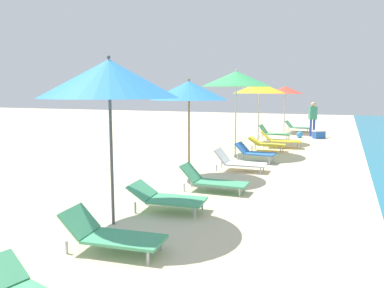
# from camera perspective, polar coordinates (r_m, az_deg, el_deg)

# --- Properties ---
(umbrella_third) EXTENTS (2.25, 2.25, 2.78)m
(umbrella_third) POSITION_cam_1_polar(r_m,az_deg,el_deg) (6.34, -12.21, 9.45)
(umbrella_third) COLOR #4C4C51
(umbrella_third) RESTS_ON ground
(lounger_third_shoreside) EXTENTS (1.45, 0.79, 0.51)m
(lounger_third_shoreside) POSITION_cam_1_polar(r_m,az_deg,el_deg) (7.17, -3.80, -7.95)
(lounger_third_shoreside) COLOR #4CA572
(lounger_third_shoreside) RESTS_ON ground
(lounger_third_inland) EXTENTS (1.46, 0.71, 0.58)m
(lounger_third_inland) POSITION_cam_1_polar(r_m,az_deg,el_deg) (5.56, -11.96, -12.96)
(lounger_third_inland) COLOR #4CA572
(lounger_third_inland) RESTS_ON ground
(umbrella_fourth) EXTENTS (1.97, 1.97, 2.53)m
(umbrella_fourth) POSITION_cam_1_polar(r_m,az_deg,el_deg) (9.71, -0.47, 7.95)
(umbrella_fourth) COLOR olive
(umbrella_fourth) RESTS_ON ground
(lounger_fourth_shoreside) EXTENTS (1.42, 0.70, 0.60)m
(lounger_fourth_shoreside) POSITION_cam_1_polar(r_m,az_deg,el_deg) (10.78, 6.98, -2.62)
(lounger_fourth_shoreside) COLOR white
(lounger_fourth_shoreside) RESTS_ON ground
(lounger_fourth_inland) EXTENTS (1.48, 0.58, 0.58)m
(lounger_fourth_inland) POSITION_cam_1_polar(r_m,az_deg,el_deg) (8.56, 3.03, -5.38)
(lounger_fourth_inland) COLOR #4CA572
(lounger_fourth_inland) RESTS_ON ground
(umbrella_fifth) EXTENTS (2.41, 2.41, 2.95)m
(umbrella_fifth) POSITION_cam_1_polar(r_m,az_deg,el_deg) (13.39, 6.60, 9.61)
(umbrella_fifth) COLOR silver
(umbrella_fifth) RESTS_ON ground
(lounger_fifth_shoreside) EXTENTS (1.32, 0.64, 0.51)m
(lounger_fifth_shoreside) POSITION_cam_1_polar(r_m,az_deg,el_deg) (14.40, 10.99, 0.05)
(lounger_fifth_shoreside) COLOR yellow
(lounger_fifth_shoreside) RESTS_ON ground
(lounger_fifth_inland) EXTENTS (1.26, 0.69, 0.59)m
(lounger_fifth_inland) POSITION_cam_1_polar(r_m,az_deg,el_deg) (12.15, 9.29, -1.19)
(lounger_fifth_inland) COLOR blue
(lounger_fifth_inland) RESTS_ON ground
(umbrella_sixth) EXTENTS (2.22, 2.22, 2.63)m
(umbrella_sixth) POSITION_cam_1_polar(r_m,az_deg,el_deg) (16.62, 9.97, 8.22)
(umbrella_sixth) COLOR silver
(umbrella_sixth) RESTS_ON ground
(lounger_sixth_shoreside) EXTENTS (1.41, 0.68, 0.67)m
(lounger_sixth_shoreside) POSITION_cam_1_polar(r_m,az_deg,el_deg) (17.86, 12.05, 1.65)
(lounger_sixth_shoreside) COLOR #4CA572
(lounger_sixth_shoreside) RESTS_ON ground
(lounger_sixth_inland) EXTENTS (1.62, 0.83, 0.66)m
(lounger_sixth_inland) POSITION_cam_1_polar(r_m,az_deg,el_deg) (15.35, 12.91, 0.63)
(lounger_sixth_inland) COLOR yellow
(lounger_sixth_inland) RESTS_ON ground
(umbrella_farthest) EXTENTS (1.88, 1.88, 2.52)m
(umbrella_farthest) POSITION_cam_1_polar(r_m,az_deg,el_deg) (20.79, 13.69, 7.80)
(umbrella_farthest) COLOR silver
(umbrella_farthest) RESTS_ON ground
(lounger_farthest_shoreside) EXTENTS (1.41, 0.78, 0.57)m
(lounger_farthest_shoreside) POSITION_cam_1_polar(r_m,az_deg,el_deg) (21.86, 15.36, 2.50)
(lounger_farthest_shoreside) COLOR #4CA572
(lounger_farthest_shoreside) RESTS_ON ground
(person_walking_near) EXTENTS (0.42, 0.36, 1.69)m
(person_walking_near) POSITION_cam_1_polar(r_m,az_deg,el_deg) (19.57, 17.53, 4.06)
(person_walking_near) COLOR #334CB2
(person_walking_near) RESTS_ON ground
(beach_ball) EXTENTS (0.31, 0.31, 0.31)m
(beach_ball) POSITION_cam_1_polar(r_m,az_deg,el_deg) (18.92, 15.71, 1.36)
(beach_ball) COLOR #338CD8
(beach_ball) RESTS_ON ground
(cooler_box) EXTENTS (0.61, 0.56, 0.39)m
(cooler_box) POSITION_cam_1_polar(r_m,az_deg,el_deg) (18.87, 18.36, 1.37)
(cooler_box) COLOR #2659B2
(cooler_box) RESTS_ON ground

